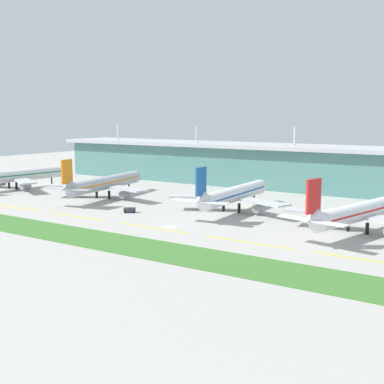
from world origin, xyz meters
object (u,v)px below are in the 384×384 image
Objects in this scene: airliner_far_middle at (361,212)px; safety_cone_left_wingtip at (319,244)px; airliner_near_middle at (104,183)px; airliner_nearest at (15,176)px; airliner_center at (233,195)px; pushback_tug at (130,210)px.

airliner_far_middle reaches higher than safety_cone_left_wingtip.
airliner_near_middle is 112.50m from safety_cone_left_wingtip.
airliner_nearest is 166.90m from safety_cone_left_wingtip.
airliner_near_middle is 113.27m from airliner_far_middle.
airliner_far_middle is at bearing -9.90° from airliner_center.
airliner_far_middle is at bearing -0.93° from airliner_nearest.
airliner_nearest is 1.02× the size of airliner_far_middle.
airliner_center reaches higher than safety_cone_left_wingtip.
airliner_center is 55.56m from safety_cone_left_wingtip.
airliner_near_middle is (56.28, 3.52, -0.00)m from airliner_nearest.
airliner_near_middle and airliner_far_middle have the same top height.
airliner_near_middle is at bearing 3.58° from airliner_nearest.
airliner_near_middle is 1.04× the size of airliner_center.
airliner_nearest is 1.07× the size of airliner_center.
airliner_nearest and airliner_far_middle have the same top height.
airliner_near_middle is at bearing 147.05° from pushback_tug.
airliner_far_middle is (169.37, -2.76, -0.00)m from airliner_nearest.
airliner_far_middle is (50.05, -8.73, 0.00)m from airliner_center.
pushback_tug reaches higher than safety_cone_left_wingtip.
airliner_far_middle is 89.05× the size of safety_cone_left_wingtip.
airliner_center is 84.93× the size of safety_cone_left_wingtip.
airliner_nearest is at bearing 168.90° from pushback_tug.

